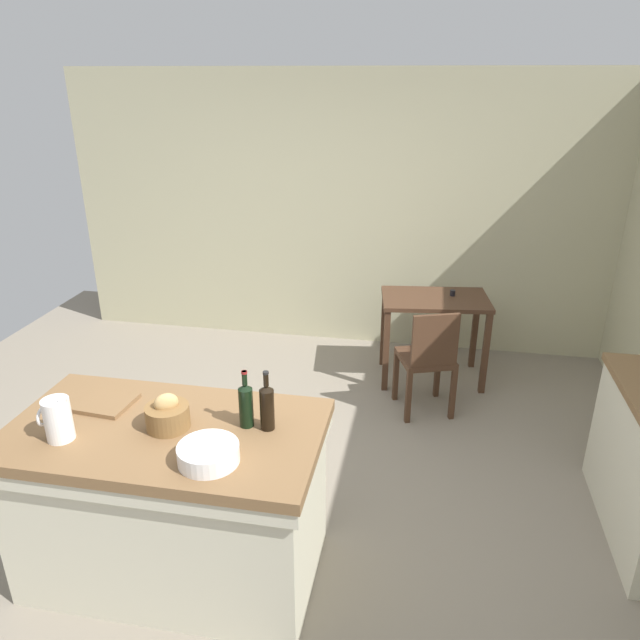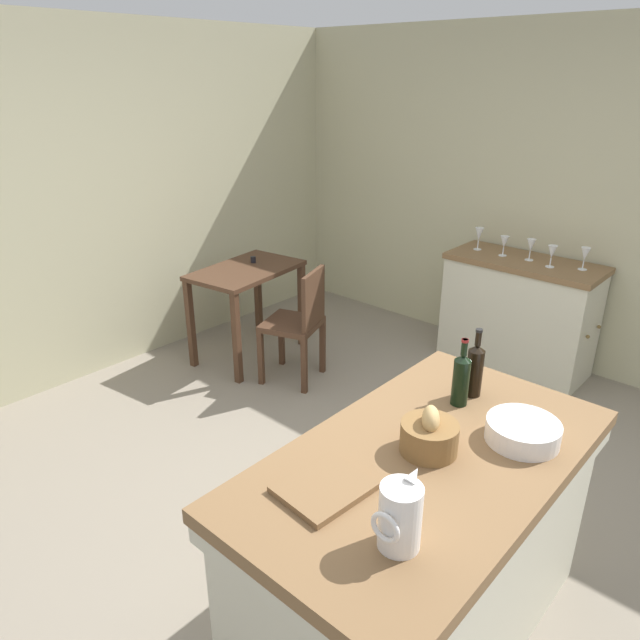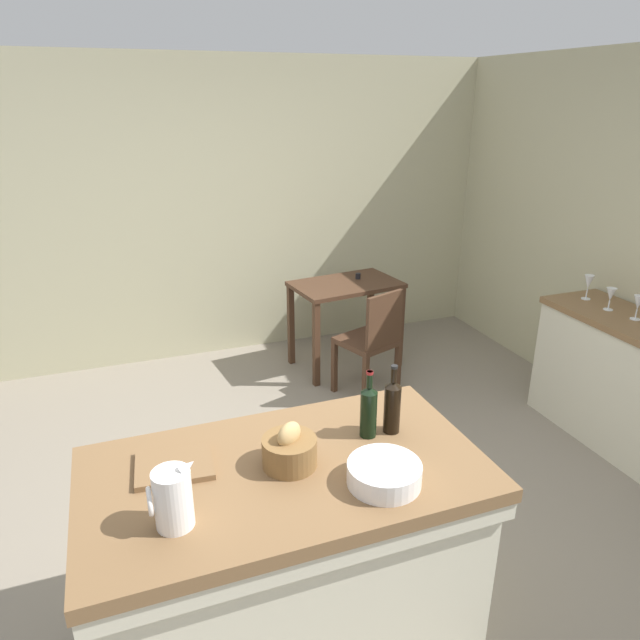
{
  "view_description": "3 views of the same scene",
  "coord_description": "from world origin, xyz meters",
  "px_view_note": "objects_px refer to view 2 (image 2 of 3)",
  "views": [
    {
      "loc": [
        0.86,
        -3.01,
        2.55
      ],
      "look_at": [
        0.21,
        0.46,
        1.07
      ],
      "focal_mm": 33.44,
      "sensor_mm": 36.0,
      "label": 1
    },
    {
      "loc": [
        -1.99,
        -1.59,
        2.23
      ],
      "look_at": [
        0.16,
        0.35,
        1.0
      ],
      "focal_mm": 32.88,
      "sensor_mm": 36.0,
      "label": 2
    },
    {
      "loc": [
        -0.9,
        -2.51,
        2.28
      ],
      "look_at": [
        0.23,
        0.55,
        1.0
      ],
      "focal_mm": 32.45,
      "sensor_mm": 36.0,
      "label": 3
    }
  ],
  "objects_px": {
    "writing_desk": "(247,283)",
    "side_cabinet": "(518,314)",
    "wine_bottle_amber": "(461,378)",
    "wine_glass_far_left": "(585,255)",
    "wine_bottle_dark": "(475,369)",
    "wine_glass_middle": "(531,246)",
    "wine_glass_right": "(504,242)",
    "pitcher": "(400,516)",
    "wine_glass_left": "(552,252)",
    "wash_bowl": "(523,431)",
    "island_table": "(420,541)",
    "cutting_board": "(324,487)",
    "bread_basket": "(429,435)",
    "wine_glass_far_right": "(479,235)",
    "wooden_chair": "(299,321)"
  },
  "relations": [
    {
      "from": "wine_glass_left",
      "to": "wine_glass_far_right",
      "type": "bearing_deg",
      "value": 84.48
    },
    {
      "from": "wine_glass_middle",
      "to": "island_table",
      "type": "bearing_deg",
      "value": -163.75
    },
    {
      "from": "island_table",
      "to": "side_cabinet",
      "type": "distance_m",
      "value": 2.75
    },
    {
      "from": "pitcher",
      "to": "wine_glass_left",
      "type": "bearing_deg",
      "value": 14.16
    },
    {
      "from": "cutting_board",
      "to": "side_cabinet",
      "type": "bearing_deg",
      "value": 11.85
    },
    {
      "from": "bread_basket",
      "to": "wine_glass_left",
      "type": "bearing_deg",
      "value": 12.63
    },
    {
      "from": "island_table",
      "to": "pitcher",
      "type": "distance_m",
      "value": 0.72
    },
    {
      "from": "side_cabinet",
      "to": "wine_glass_far_right",
      "type": "height_order",
      "value": "wine_glass_far_right"
    },
    {
      "from": "pitcher",
      "to": "wine_glass_far_right",
      "type": "height_order",
      "value": "pitcher"
    },
    {
      "from": "writing_desk",
      "to": "wine_bottle_amber",
      "type": "bearing_deg",
      "value": -110.71
    },
    {
      "from": "cutting_board",
      "to": "wine_glass_right",
      "type": "bearing_deg",
      "value": 15.19
    },
    {
      "from": "writing_desk",
      "to": "side_cabinet",
      "type": "bearing_deg",
      "value": -52.93
    },
    {
      "from": "wine_glass_far_left",
      "to": "wine_glass_right",
      "type": "relative_size",
      "value": 1.06
    },
    {
      "from": "wooden_chair",
      "to": "wine_glass_right",
      "type": "bearing_deg",
      "value": -35.24
    },
    {
      "from": "island_table",
      "to": "writing_desk",
      "type": "relative_size",
      "value": 1.64
    },
    {
      "from": "wine_bottle_amber",
      "to": "cutting_board",
      "type": "bearing_deg",
      "value": 176.2
    },
    {
      "from": "cutting_board",
      "to": "wine_glass_far_right",
      "type": "xyz_separation_m",
      "value": [
        3.05,
        1.05,
        0.09
      ]
    },
    {
      "from": "cutting_board",
      "to": "wine_bottle_amber",
      "type": "height_order",
      "value": "wine_bottle_amber"
    },
    {
      "from": "wash_bowl",
      "to": "island_table",
      "type": "bearing_deg",
      "value": 145.15
    },
    {
      "from": "writing_desk",
      "to": "wine_bottle_amber",
      "type": "distance_m",
      "value": 2.63
    },
    {
      "from": "cutting_board",
      "to": "wash_bowl",
      "type": "bearing_deg",
      "value": -27.21
    },
    {
      "from": "bread_basket",
      "to": "wine_glass_middle",
      "type": "distance_m",
      "value": 2.73
    },
    {
      "from": "wash_bowl",
      "to": "wine_glass_left",
      "type": "relative_size",
      "value": 1.72
    },
    {
      "from": "bread_basket",
      "to": "cutting_board",
      "type": "xyz_separation_m",
      "value": [
        -0.43,
        0.14,
        -0.06
      ]
    },
    {
      "from": "wine_glass_far_left",
      "to": "wine_glass_far_right",
      "type": "relative_size",
      "value": 0.92
    },
    {
      "from": "cutting_board",
      "to": "bread_basket",
      "type": "bearing_deg",
      "value": -18.19
    },
    {
      "from": "wine_bottle_amber",
      "to": "pitcher",
      "type": "bearing_deg",
      "value": -161.82
    },
    {
      "from": "island_table",
      "to": "wine_bottle_dark",
      "type": "relative_size",
      "value": 5.01
    },
    {
      "from": "side_cabinet",
      "to": "wine_glass_far_left",
      "type": "xyz_separation_m",
      "value": [
        0.05,
        -0.41,
        0.56
      ]
    },
    {
      "from": "side_cabinet",
      "to": "bread_basket",
      "type": "bearing_deg",
      "value": -163.38
    },
    {
      "from": "side_cabinet",
      "to": "bread_basket",
      "type": "xyz_separation_m",
      "value": [
        -2.61,
        -0.78,
        0.53
      ]
    },
    {
      "from": "wine_bottle_amber",
      "to": "wine_glass_far_left",
      "type": "bearing_deg",
      "value": 7.13
    },
    {
      "from": "island_table",
      "to": "cutting_board",
      "type": "relative_size",
      "value": 5.31
    },
    {
      "from": "wine_glass_left",
      "to": "writing_desk",
      "type": "bearing_deg",
      "value": 123.06
    },
    {
      "from": "island_table",
      "to": "side_cabinet",
      "type": "relative_size",
      "value": 1.35
    },
    {
      "from": "wine_glass_left",
      "to": "wine_glass_middle",
      "type": "xyz_separation_m",
      "value": [
        0.06,
        0.19,
        0.0
      ]
    },
    {
      "from": "wine_glass_middle",
      "to": "wine_glass_right",
      "type": "relative_size",
      "value": 1.05
    },
    {
      "from": "wine_bottle_dark",
      "to": "wine_glass_middle",
      "type": "bearing_deg",
      "value": 17.61
    },
    {
      "from": "bread_basket",
      "to": "wine_glass_left",
      "type": "height_order",
      "value": "bread_basket"
    },
    {
      "from": "wine_glass_left",
      "to": "wine_glass_far_right",
      "type": "distance_m",
      "value": 0.62
    },
    {
      "from": "wash_bowl",
      "to": "wine_glass_far_right",
      "type": "relative_size",
      "value": 1.57
    },
    {
      "from": "side_cabinet",
      "to": "wash_bowl",
      "type": "height_order",
      "value": "wash_bowl"
    },
    {
      "from": "writing_desk",
      "to": "cutting_board",
      "type": "height_order",
      "value": "cutting_board"
    },
    {
      "from": "wine_bottle_dark",
      "to": "wine_glass_middle",
      "type": "height_order",
      "value": "wine_bottle_dark"
    },
    {
      "from": "island_table",
      "to": "wine_glass_middle",
      "type": "height_order",
      "value": "wine_glass_middle"
    },
    {
      "from": "wine_glass_far_left",
      "to": "bread_basket",
      "type": "bearing_deg",
      "value": -172.02
    },
    {
      "from": "side_cabinet",
      "to": "wine_bottle_amber",
      "type": "xyz_separation_m",
      "value": [
        -2.23,
        -0.69,
        0.59
      ]
    },
    {
      "from": "wine_glass_right",
      "to": "side_cabinet",
      "type": "bearing_deg",
      "value": -86.15
    },
    {
      "from": "pitcher",
      "to": "wine_bottle_amber",
      "type": "height_order",
      "value": "wine_bottle_amber"
    },
    {
      "from": "wash_bowl",
      "to": "wine_bottle_amber",
      "type": "height_order",
      "value": "wine_bottle_amber"
    }
  ]
}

